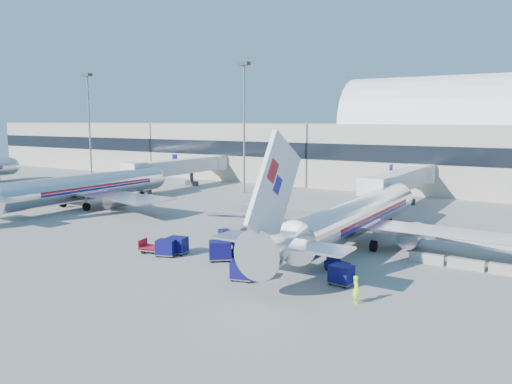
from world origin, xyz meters
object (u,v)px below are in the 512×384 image
Objects in this scene: mast_far_west at (89,111)px; barrier_mid at (466,264)px; airliner_mid at (79,188)px; cart_train_c at (166,248)px; tug_left at (228,237)px; airliner_main at (353,218)px; cart_train_b at (177,245)px; ramp_worker at (356,289)px; tug_lead at (242,251)px; cart_train_a at (220,250)px; cart_solo_far at (341,274)px; jetbridge_near at (403,180)px; jetbridge_mid at (184,166)px; mast_west at (244,108)px; tug_right at (337,264)px; cart_solo_near at (242,270)px; barrier_near at (426,258)px; cart_open_red at (153,248)px; barrier_far at (509,270)px.

barrier_mid is at bearing -19.00° from mast_far_west.
cart_train_c is at bearing -24.61° from airliner_mid.
tug_left reaches higher than cart_train_c.
cart_train_c is (-13.38, -13.11, -2.08)m from airliner_main.
mast_far_west is 68.31m from tug_left.
cart_train_b is 1.04× the size of ramp_worker.
airliner_main is at bearing 24.39° from cart_train_c.
cart_train_a is at bearing -124.11° from tug_lead.
cart_train_c is 17.22m from cart_solo_far.
tug_lead is 1.07× the size of cart_solo_far.
jetbridge_near is 1.00× the size of jetbridge_mid.
tug_left is at bearing -59.21° from mast_west.
cart_train_a is 12.01m from cart_solo_far.
jetbridge_near is 33.79m from tug_left.
jetbridge_near is 12.09× the size of tug_right.
cart_solo_near is (41.07, -41.56, -3.07)m from jetbridge_mid.
jetbridge_mid is at bearing 180.00° from jetbridge_near.
mast_far_west is 69.93m from cart_train_c.
jetbridge_mid is at bearing 149.77° from cart_solo_far.
airliner_main is 42.00m from airliner_mid.
ramp_worker reaches higher than cart_train_b.
barrier_near is at bearing 22.78° from tug_lead.
cart_train_a is at bearing -7.26° from cart_train_b.
mast_far_west reaches higher than tug_lead.
ramp_worker reaches higher than cart_train_c.
jetbridge_mid reaches higher than cart_train_a.
jetbridge_mid is 61.72m from cart_solo_far.
tug_left is (-11.13, -6.18, -2.20)m from airliner_main.
cart_open_red is (-17.33, -3.97, -0.16)m from tug_right.
jetbridge_mid is at bearing 119.74° from cart_solo_near.
tug_lead is at bearing 19.39° from cart_train_a.
cart_train_b is (16.94, -37.36, -13.92)m from mast_west.
cart_solo_far is at bearing -113.55° from barrier_near.
barrier_mid is 1.50× the size of ramp_worker.
tug_lead reaches higher than cart_open_red.
cart_train_a is at bearing -59.55° from mast_west.
ramp_worker is at bearing -78.30° from jetbridge_near.
barrier_far is at bearing 44.17° from tug_right.
barrier_near is 17.06m from cart_solo_near.
ramp_worker is at bearing -98.04° from barrier_near.
tug_lead is 0.98× the size of cart_train_c.
mast_far_west reaches higher than jetbridge_mid.
ramp_worker reaches higher than cart_solo_far.
barrier_near is 23.87m from cart_train_c.
tug_left is at bearing -11.32° from airliner_mid.
cart_solo_near is (-11.33, -12.75, 0.40)m from barrier_near.
airliner_main is 17.64× the size of cart_solo_near.
cart_train_a is at bearing -3.98° from cart_train_c.
airliner_mid reaches higher than barrier_mid.
cart_solo_near reaches higher than cart_solo_far.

